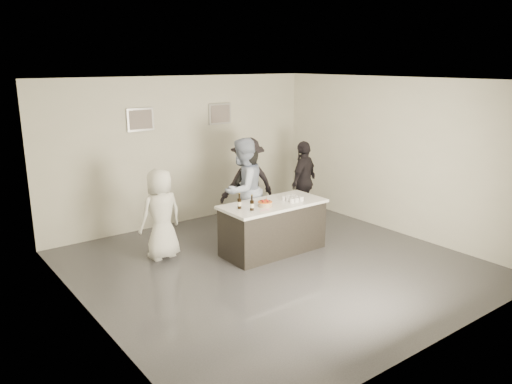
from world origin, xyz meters
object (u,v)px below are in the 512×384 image
cake (265,204)px  beer_bottle_b (252,203)px  person_main_black (249,194)px  person_guest_back (248,183)px  person_guest_left (161,214)px  person_main_blue (243,190)px  beer_bottle_a (239,201)px  person_guest_right (304,181)px  bar_counter (273,227)px

cake → beer_bottle_b: beer_bottle_b is taller
person_main_black → person_guest_back: 0.63m
cake → person_guest_left: (-1.44, 1.01, -0.16)m
cake → person_main_black: (0.34, 0.94, -0.08)m
person_guest_left → person_main_blue: bearing=172.8°
beer_bottle_a → person_guest_left: 1.36m
person_main_black → person_guest_left: 1.78m
person_guest_left → person_guest_right: bearing=177.1°
person_guest_right → beer_bottle_b: bearing=4.6°
person_main_blue → person_guest_back: 0.70m
beer_bottle_b → bar_counter: bearing=15.0°
cake → beer_bottle_b: size_ratio=0.94×
person_guest_right → person_guest_back: size_ratio=0.93×
person_guest_back → person_guest_left: bearing=16.4°
person_main_black → person_guest_right: bearing=-176.7°
cake → beer_bottle_a: beer_bottle_a is taller
bar_counter → person_main_black: (0.09, 0.85, 0.41)m
bar_counter → person_main_black: person_main_black is taller
bar_counter → beer_bottle_b: 0.83m
beer_bottle_a → person_main_blue: 1.02m
beer_bottle_b → person_main_black: bearing=56.5°
person_guest_left → person_guest_back: size_ratio=0.85×
beer_bottle_b → person_guest_left: size_ratio=0.17×
cake → person_guest_back: bearing=64.6°
bar_counter → person_main_blue: bearing=92.4°
cake → beer_bottle_b: bearing=-169.2°
bar_counter → person_main_blue: (-0.04, 0.85, 0.51)m
person_guest_right → person_guest_back: 1.26m
cake → beer_bottle_b: 0.34m
person_guest_right → person_guest_back: person_guest_back is taller
cake → person_main_black: person_main_black is taller
person_main_black → person_main_blue: person_main_blue is taller
beer_bottle_a → person_main_blue: bearing=51.3°
beer_bottle_b → person_guest_left: 1.57m
bar_counter → person_guest_right: bearing=32.0°
person_main_blue → person_guest_back: (0.48, 0.51, -0.05)m
bar_counter → person_main_black: bearing=83.9°
bar_counter → person_guest_back: bearing=72.0°
person_main_blue → person_guest_right: bearing=167.7°
person_main_blue → bar_counter: bearing=73.9°
person_guest_back → bar_counter: bearing=76.6°
cake → person_guest_left: size_ratio=0.16×
person_guest_left → beer_bottle_a: bearing=134.7°
beer_bottle_a → person_guest_right: 2.54m
cake → person_guest_back: (0.69, 1.46, -0.02)m
beer_bottle_b → person_guest_right: bearing=28.1°
person_main_black → person_guest_right: (1.57, 0.19, -0.01)m
bar_counter → person_guest_left: size_ratio=1.19×
cake → person_guest_back: 1.61m
beer_bottle_a → beer_bottle_b: (0.10, -0.21, 0.00)m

